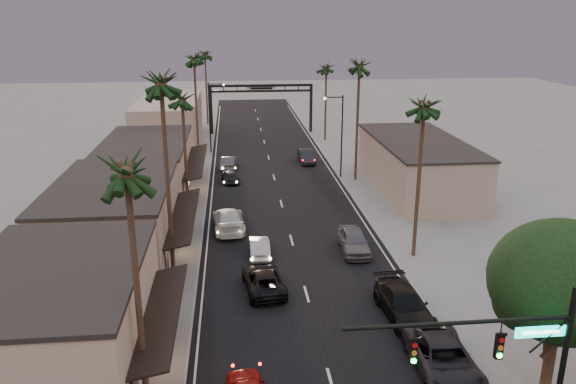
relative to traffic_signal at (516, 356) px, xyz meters
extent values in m
plane|color=slate|center=(-5.69, 36.00, -5.08)|extent=(200.00, 200.00, 0.00)
cube|color=black|center=(-5.69, 41.00, -5.08)|extent=(14.00, 120.00, 0.02)
cube|color=slate|center=(-15.19, 48.00, -5.02)|extent=(5.00, 92.00, 0.12)
cube|color=slate|center=(3.81, 48.00, -5.02)|extent=(5.00, 92.00, 0.12)
cube|color=#BEA991|center=(-18.69, 8.00, -2.33)|extent=(8.00, 12.00, 5.50)
cube|color=gray|center=(-18.69, 22.00, -2.33)|extent=(8.00, 14.00, 5.50)
cube|color=#BEA991|center=(-18.69, 38.00, -2.58)|extent=(8.00, 16.00, 5.00)
cube|color=gray|center=(-18.69, 61.00, -2.08)|extent=(8.00, 20.00, 6.00)
cube|color=gray|center=(8.31, 36.00, -2.58)|extent=(8.00, 18.00, 5.00)
cylinder|color=black|center=(1.91, 0.00, -1.18)|extent=(0.22, 0.22, 7.80)
cylinder|color=black|center=(-2.29, 0.00, 1.52)|extent=(8.40, 0.16, 0.16)
cube|color=black|center=(-3.89, 0.00, 0.47)|extent=(0.28, 0.22, 1.00)
cube|color=black|center=(-0.69, 0.00, 0.47)|extent=(0.28, 0.22, 1.00)
cube|color=#0DC9BE|center=(0.81, 0.00, 0.97)|extent=(1.90, 0.08, 0.42)
cylinder|color=#38281C|center=(3.71, 3.50, -3.48)|extent=(0.52, 0.52, 3.20)
ellipsoid|color=black|center=(3.71, 3.50, 1.12)|extent=(6.20, 6.20, 5.20)
sphere|color=black|center=(2.51, 4.10, -0.08)|extent=(2.80, 2.80, 2.80)
cube|color=black|center=(-13.09, 66.00, -1.58)|extent=(0.40, 0.40, 7.00)
cube|color=black|center=(1.71, 66.00, -1.58)|extent=(0.40, 0.40, 7.00)
cube|color=black|center=(-5.69, 66.00, 2.02)|extent=(15.20, 0.35, 0.35)
cube|color=black|center=(-5.69, 66.00, 1.22)|extent=(15.20, 0.30, 0.30)
cube|color=beige|center=(-5.69, 65.98, 1.62)|extent=(4.20, 0.12, 1.00)
cylinder|color=black|center=(1.51, 41.00, -0.58)|extent=(0.16, 0.16, 9.00)
cylinder|color=black|center=(0.51, 41.00, 3.72)|extent=(2.00, 0.12, 0.12)
sphere|color=#FFD899|center=(-0.39, 41.00, 3.62)|extent=(0.30, 0.30, 0.30)
cylinder|color=black|center=(-12.89, 54.00, -0.58)|extent=(0.16, 0.16, 9.00)
cylinder|color=black|center=(-11.89, 54.00, 3.72)|extent=(2.00, 0.12, 0.12)
sphere|color=#FFD899|center=(-10.99, 54.00, 3.62)|extent=(0.30, 0.30, 0.30)
cylinder|color=#38281C|center=(-14.29, 5.00, 0.42)|extent=(0.28, 0.28, 11.00)
sphere|color=black|center=(-14.29, 5.00, 6.52)|extent=(3.20, 3.20, 3.20)
cylinder|color=#38281C|center=(-14.29, 18.00, 1.42)|extent=(0.28, 0.28, 13.00)
sphere|color=black|center=(-14.29, 18.00, 8.52)|extent=(3.20, 3.20, 3.20)
cylinder|color=#38281C|center=(-14.29, 32.00, -0.08)|extent=(0.28, 0.28, 10.00)
sphere|color=black|center=(-14.29, 32.00, 5.52)|extent=(3.20, 3.20, 3.20)
cylinder|color=#38281C|center=(-14.29, 51.00, 0.92)|extent=(0.28, 0.28, 12.00)
sphere|color=black|center=(-14.29, 51.00, 7.52)|extent=(3.20, 3.20, 3.20)
cylinder|color=#38281C|center=(2.91, 20.00, 0.42)|extent=(0.28, 0.28, 11.00)
sphere|color=black|center=(2.91, 20.00, 6.52)|extent=(3.20, 3.20, 3.20)
cylinder|color=#38281C|center=(2.91, 40.00, 0.92)|extent=(0.28, 0.28, 12.00)
sphere|color=black|center=(2.91, 40.00, 7.52)|extent=(3.20, 3.20, 3.20)
cylinder|color=#38281C|center=(2.91, 60.00, -0.08)|extent=(0.28, 0.28, 10.00)
sphere|color=black|center=(2.91, 60.00, 5.52)|extent=(3.20, 3.20, 3.20)
cylinder|color=#38281C|center=(-13.99, 74.00, 0.42)|extent=(0.28, 0.28, 11.00)
sphere|color=black|center=(-13.99, 74.00, 6.52)|extent=(3.20, 3.20, 3.20)
imported|color=black|center=(-8.37, 15.83, -4.37)|extent=(2.92, 5.37, 1.43)
imported|color=#A6A6AB|center=(-8.35, 21.33, -4.41)|extent=(1.42, 4.06, 1.34)
imported|color=silver|center=(-10.60, 26.83, -4.21)|extent=(2.82, 6.13, 1.74)
imported|color=black|center=(-10.44, 40.61, -4.41)|extent=(2.08, 4.11, 1.34)
imported|color=#434348|center=(-10.59, 46.11, -4.35)|extent=(2.09, 4.62, 1.47)
imported|color=black|center=(-0.07, 6.07, -4.23)|extent=(2.98, 6.20, 1.70)
imported|color=black|center=(-0.39, 11.57, -4.23)|extent=(2.78, 6.02, 1.70)
imported|color=#58575D|center=(-1.28, 21.36, -4.23)|extent=(2.19, 5.06, 1.70)
imported|color=black|center=(-1.35, 48.13, -4.31)|extent=(1.79, 4.74, 1.54)
camera|label=1|loc=(-10.08, -16.83, 11.95)|focal=35.00mm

